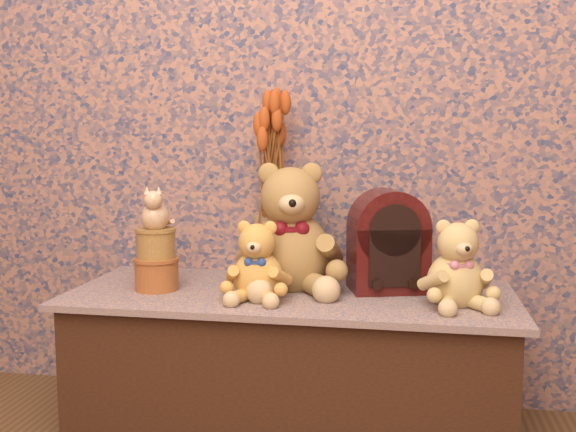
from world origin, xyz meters
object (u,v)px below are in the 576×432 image
Objects in this scene: teddy_medium at (258,257)px; cathedral_radio at (388,240)px; teddy_large at (290,221)px; cat_figurine at (155,207)px; teddy_small at (456,259)px; ceramic_vase at (274,248)px; biscuit_tin_lower at (157,274)px.

cathedral_radio reaches higher than teddy_medium.
teddy_medium is at bearing -128.03° from teddy_large.
teddy_large is 0.42m from cat_figurine.
teddy_medium is 0.57m from teddy_small.
teddy_large is 0.19m from teddy_medium.
teddy_small is at bearing -22.02° from ceramic_vase.
ceramic_vase is 0.42m from cat_figurine.
cathedral_radio is 2.33× the size of biscuit_tin_lower.
teddy_small is (0.56, 0.03, 0.01)m from teddy_medium.
cat_figurine is at bearing 161.34° from teddy_small.
teddy_large reaches higher than biscuit_tin_lower.
ceramic_vase reaches higher than biscuit_tin_lower.
teddy_medium is 0.36m from cat_figurine.
teddy_small reaches higher than biscuit_tin_lower.
biscuit_tin_lower is at bearing 0.00° from cat_figurine.
cathedral_radio is at bearing -8.66° from teddy_large.
cathedral_radio is (0.30, 0.02, -0.05)m from teddy_large.
teddy_small is 0.24m from cathedral_radio.
cathedral_radio is at bearing 23.37° from teddy_medium.
teddy_medium is 0.26m from ceramic_vase.
cathedral_radio is (0.37, 0.17, 0.03)m from teddy_medium.
cat_figurine is (-0.70, -0.12, 0.10)m from cathedral_radio.
teddy_large is 0.31m from cathedral_radio.
biscuit_tin_lower is at bearing 173.49° from cathedral_radio.
teddy_medium is 1.85× the size of biscuit_tin_lower.
ceramic_vase is at bearing 19.12° from cat_figurine.
ceramic_vase is (-0.38, 0.08, -0.05)m from cathedral_radio.
teddy_medium is at bearing -171.26° from cathedral_radio.
teddy_large is 0.45m from biscuit_tin_lower.
cat_figurine is (-0.40, -0.10, 0.05)m from teddy_large.
ceramic_vase is (-0.07, 0.11, -0.10)m from teddy_large.
teddy_large is 1.98× the size of ceramic_vase.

